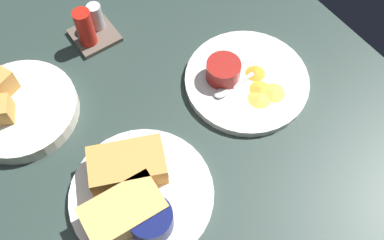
% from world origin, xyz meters
% --- Properties ---
extents(ground_plane, '(1.10, 1.10, 0.03)m').
position_xyz_m(ground_plane, '(0.00, 0.00, -0.01)').
color(ground_plane, '#283833').
extents(plate_sandwich_main, '(0.25, 0.25, 0.02)m').
position_xyz_m(plate_sandwich_main, '(-0.03, -0.08, 0.01)').
color(plate_sandwich_main, white).
rests_on(plate_sandwich_main, ground_plane).
extents(sandwich_half_near, '(0.15, 0.12, 0.05)m').
position_xyz_m(sandwich_half_near, '(-0.02, -0.04, 0.04)').
color(sandwich_half_near, '#C68C42').
rests_on(sandwich_half_near, plate_sandwich_main).
extents(sandwich_half_far, '(0.14, 0.08, 0.05)m').
position_xyz_m(sandwich_half_far, '(-0.07, -0.11, 0.04)').
color(sandwich_half_far, tan).
rests_on(sandwich_half_far, plate_sandwich_main).
extents(ramekin_dark_sauce, '(0.07, 0.07, 0.04)m').
position_xyz_m(ramekin_dark_sauce, '(-0.04, -0.14, 0.04)').
color(ramekin_dark_sauce, '#0C144C').
rests_on(ramekin_dark_sauce, plate_sandwich_main).
extents(spoon_by_dark_ramekin, '(0.07, 0.09, 0.01)m').
position_xyz_m(spoon_by_dark_ramekin, '(-0.01, -0.09, 0.02)').
color(spoon_by_dark_ramekin, silver).
rests_on(spoon_by_dark_ramekin, plate_sandwich_main).
extents(plate_chips_companion, '(0.25, 0.25, 0.02)m').
position_xyz_m(plate_chips_companion, '(0.27, 0.00, 0.01)').
color(plate_chips_companion, white).
rests_on(plate_chips_companion, ground_plane).
extents(ramekin_light_gravy, '(0.07, 0.07, 0.04)m').
position_xyz_m(ramekin_light_gravy, '(0.23, 0.03, 0.04)').
color(ramekin_light_gravy, maroon).
rests_on(ramekin_light_gravy, plate_chips_companion).
extents(spoon_by_gravy_ramekin, '(0.10, 0.02, 0.01)m').
position_xyz_m(spoon_by_gravy_ramekin, '(0.22, -0.00, 0.02)').
color(spoon_by_gravy_ramekin, silver).
rests_on(spoon_by_gravy_ramekin, plate_chips_companion).
extents(plantain_chip_scatter, '(0.09, 0.12, 0.01)m').
position_xyz_m(plantain_chip_scatter, '(0.28, -0.04, 0.02)').
color(plantain_chip_scatter, gold).
rests_on(plantain_chip_scatter, plate_chips_companion).
extents(bread_basket_rear, '(0.22, 0.22, 0.08)m').
position_xyz_m(bread_basket_rear, '(-0.13, 0.19, 0.02)').
color(bread_basket_rear, silver).
rests_on(bread_basket_rear, ground_plane).
extents(condiment_caddy, '(0.09, 0.09, 0.10)m').
position_xyz_m(condiment_caddy, '(0.07, 0.28, 0.03)').
color(condiment_caddy, brown).
rests_on(condiment_caddy, ground_plane).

